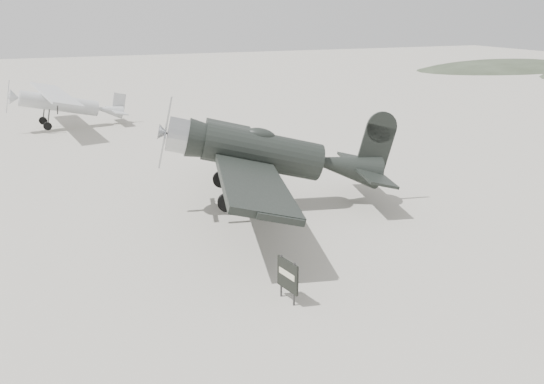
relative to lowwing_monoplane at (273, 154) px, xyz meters
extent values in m
plane|color=gray|center=(-2.13, -3.04, -2.14)|extent=(160.00, 160.00, 0.00)
ellipsoid|color=#323A2A|center=(47.87, 36.96, -2.14)|extent=(32.00, 16.00, 5.20)
cylinder|color=black|center=(-0.40, 0.09, 0.08)|extent=(4.75, 2.37, 1.45)
cone|color=black|center=(2.93, -0.63, 0.13)|extent=(2.91, 1.88, 1.34)
cylinder|color=#A6A8AB|center=(-3.48, 0.75, 0.08)|extent=(1.18, 1.45, 1.28)
cone|color=#A6A8AB|center=(-4.09, 0.88, 0.08)|extent=(0.48, 0.64, 0.58)
cube|color=#A6A8AB|center=(-4.02, 0.86, 0.08)|extent=(0.10, 0.19, 2.69)
ellipsoid|color=black|center=(-0.60, 0.13, 0.72)|extent=(1.26, 0.93, 0.48)
cube|color=black|center=(-1.11, 0.24, -0.29)|extent=(4.73, 12.59, 0.23)
cube|color=black|center=(3.74, -0.80, 0.18)|extent=(2.02, 4.48, 0.10)
cube|color=black|center=(3.89, -0.84, 1.06)|extent=(1.23, 0.36, 1.86)
cylinder|color=black|center=(-1.81, -1.04, -1.70)|extent=(0.72, 0.31, 0.70)
cylinder|color=black|center=(-1.22, 1.69, -1.70)|extent=(0.72, 0.31, 0.70)
cylinder|color=#333333|center=(-1.81, -1.04, -1.01)|extent=(0.14, 0.14, 1.45)
cylinder|color=#333333|center=(-1.22, 1.69, -1.01)|extent=(0.14, 0.14, 1.45)
cylinder|color=black|center=(4.00, -0.86, -0.32)|extent=(0.24, 0.13, 0.23)
cylinder|color=#AFB2B4|center=(-7.47, 18.58, -0.49)|extent=(4.86, 1.70, 1.01)
cone|color=#AFB2B4|center=(-4.29, 19.05, -0.49)|extent=(1.77, 1.15, 0.92)
cone|color=#AFB2B4|center=(-10.10, 18.19, -0.49)|extent=(0.68, 1.02, 0.95)
cube|color=#AFB2B4|center=(-10.46, 18.14, -0.49)|extent=(0.06, 0.13, 2.02)
cube|color=#AFB2B4|center=(-7.83, 18.53, 0.08)|extent=(3.20, 10.23, 0.16)
cube|color=#AFB2B4|center=(-3.84, 19.12, -0.45)|extent=(1.27, 3.20, 0.07)
cube|color=#AFB2B4|center=(-3.75, 19.13, 0.15)|extent=(0.83, 0.19, 1.19)
cylinder|color=black|center=(-8.04, 17.47, -1.88)|extent=(0.53, 0.20, 0.51)
cylinder|color=black|center=(-8.34, 19.47, -1.88)|extent=(0.53, 0.20, 0.51)
cylinder|color=#333333|center=(-8.04, 17.47, -1.36)|extent=(0.09, 0.09, 1.10)
cylinder|color=#333333|center=(-8.34, 19.47, -1.36)|extent=(0.09, 0.09, 1.10)
cylinder|color=black|center=(-3.66, 19.14, -0.77)|extent=(0.17, 0.09, 0.16)
cylinder|color=#333333|center=(-2.22, -7.08, -1.52)|extent=(0.07, 0.07, 1.23)
cylinder|color=#333333|center=(-2.36, -6.53, -1.52)|extent=(0.07, 0.07, 1.23)
cube|color=black|center=(-2.29, -6.81, -1.38)|extent=(0.26, 0.84, 0.85)
cube|color=beige|center=(-2.32, -6.81, -1.33)|extent=(0.17, 0.65, 0.17)
camera|label=1|loc=(-7.27, -18.27, 5.26)|focal=35.00mm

